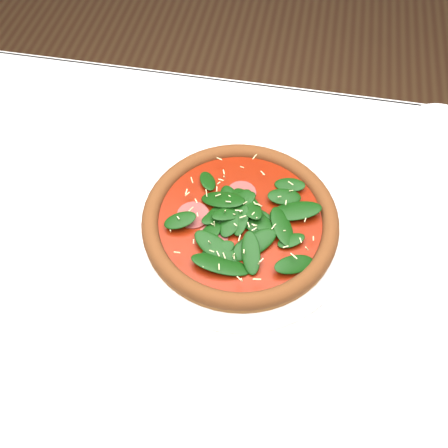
# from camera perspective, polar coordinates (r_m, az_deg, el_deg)

# --- Properties ---
(ground) EXTENTS (6.00, 6.00, 0.00)m
(ground) POSITION_cam_1_polar(r_m,az_deg,el_deg) (1.55, -0.75, -16.36)
(ground) COLOR brown
(ground) RESTS_ON ground
(dining_table) EXTENTS (1.21, 0.81, 0.75)m
(dining_table) POSITION_cam_1_polar(r_m,az_deg,el_deg) (0.95, -1.18, -4.41)
(dining_table) COLOR white
(dining_table) RESTS_ON ground
(plate) EXTENTS (0.39, 0.39, 0.02)m
(plate) POSITION_cam_1_polar(r_m,az_deg,el_deg) (0.87, 1.82, -0.17)
(plate) COLOR white
(plate) RESTS_ON dining_table
(pizza) EXTENTS (0.40, 0.40, 0.04)m
(pizza) POSITION_cam_1_polar(r_m,az_deg,el_deg) (0.85, 1.86, 0.67)
(pizza) COLOR #A26A27
(pizza) RESTS_ON plate
(saucer_far) EXTENTS (0.14, 0.14, 0.01)m
(saucer_far) POSITION_cam_1_polar(r_m,az_deg,el_deg) (1.11, 23.74, 9.89)
(saucer_far) COLOR white
(saucer_far) RESTS_ON dining_table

